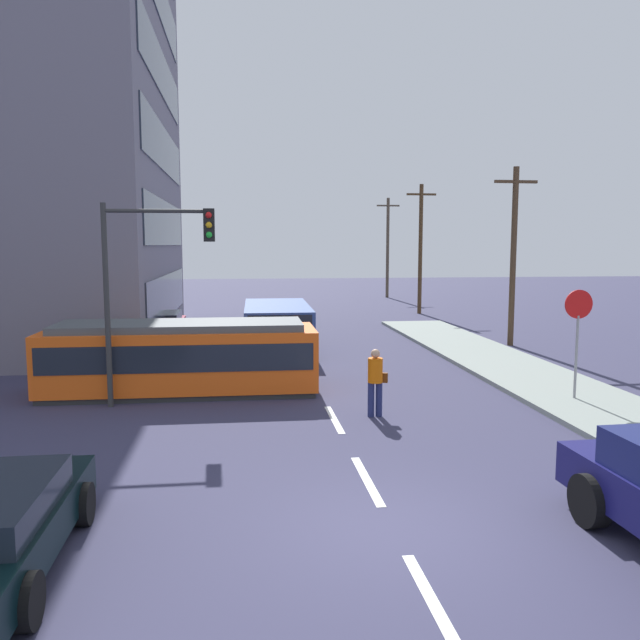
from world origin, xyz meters
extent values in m
plane|color=#34344F|center=(0.00, 10.00, 0.00)|extent=(120.00, 120.00, 0.00)
cube|color=gray|center=(6.80, 6.00, 0.07)|extent=(3.20, 36.00, 0.14)
cube|color=silver|center=(0.00, -2.00, 0.01)|extent=(0.16, 2.40, 0.01)
cube|color=silver|center=(0.00, 2.00, 0.01)|extent=(0.16, 2.40, 0.01)
cube|color=silver|center=(0.00, 6.00, 0.01)|extent=(0.16, 2.40, 0.01)
cube|color=silver|center=(0.00, 15.38, 0.01)|extent=(0.16, 2.40, 0.01)
cube|color=silver|center=(0.00, 21.38, 0.01)|extent=(0.16, 2.40, 0.01)
cube|color=#2D3847|center=(-5.43, 20.35, 1.92)|extent=(0.06, 13.51, 1.92)
cube|color=#2D3847|center=(-5.43, 20.35, 5.12)|extent=(0.06, 13.51, 1.92)
cube|color=#2D3847|center=(-5.43, 20.35, 8.32)|extent=(0.06, 13.51, 1.92)
cube|color=#2D3847|center=(-5.43, 20.35, 11.52)|extent=(0.06, 13.51, 1.92)
cube|color=#F25916|center=(-3.89, 9.38, 0.98)|extent=(7.60, 2.58, 1.66)
cube|color=#2D2D2D|center=(-3.89, 9.38, 0.07)|extent=(7.45, 2.46, 0.15)
cube|color=#4A5054|center=(-3.89, 9.38, 1.91)|extent=(6.84, 2.20, 0.20)
cube|color=#1E232D|center=(-3.89, 9.38, 1.18)|extent=(7.30, 2.62, 0.73)
cube|color=navy|center=(-0.78, 16.17, 1.07)|extent=(2.62, 6.04, 1.53)
cube|color=black|center=(-0.85, 13.22, 1.30)|extent=(2.25, 0.17, 0.92)
cube|color=black|center=(-0.78, 16.17, 1.34)|extent=(2.65, 5.14, 0.61)
cylinder|color=black|center=(-0.83, 14.25, 0.45)|extent=(2.57, 0.95, 0.90)
cylinder|color=black|center=(-0.74, 18.08, 0.45)|extent=(2.57, 0.95, 0.90)
cylinder|color=navy|center=(0.93, 6.16, 0.42)|extent=(0.16, 0.16, 0.85)
cylinder|color=navy|center=(1.13, 6.16, 0.42)|extent=(0.16, 0.16, 0.85)
cylinder|color=#E26108|center=(1.03, 6.16, 1.15)|extent=(0.36, 0.36, 0.60)
sphere|color=tan|center=(1.03, 6.16, 1.56)|extent=(0.22, 0.22, 0.22)
cube|color=#68310C|center=(1.25, 6.21, 0.95)|extent=(0.22, 0.17, 0.24)
cylinder|color=black|center=(2.93, -0.24, 0.40)|extent=(0.30, 0.81, 0.80)
cylinder|color=black|center=(-4.58, 0.76, 0.32)|extent=(0.23, 0.64, 0.64)
cylinder|color=black|center=(-4.55, -1.88, 0.32)|extent=(0.23, 0.64, 0.64)
cube|color=beige|center=(-5.34, 13.38, 0.52)|extent=(1.98, 4.60, 0.55)
cube|color=black|center=(-5.34, 13.23, 0.99)|extent=(1.77, 2.55, 0.40)
cylinder|color=black|center=(-6.31, 14.71, 0.32)|extent=(0.24, 0.65, 0.64)
cylinder|color=black|center=(-4.46, 14.77, 0.32)|extent=(0.24, 0.65, 0.64)
cylinder|color=black|center=(-6.23, 11.98, 0.32)|extent=(0.24, 0.65, 0.64)
cylinder|color=black|center=(-4.38, 12.04, 0.32)|extent=(0.24, 0.65, 0.64)
cube|color=maroon|center=(-5.72, 20.08, 0.52)|extent=(1.76, 4.55, 0.55)
cube|color=black|center=(-5.72, 19.93, 0.99)|extent=(1.61, 2.50, 0.40)
cylinder|color=black|center=(-6.59, 21.45, 0.32)|extent=(0.22, 0.64, 0.64)
cylinder|color=black|center=(-4.84, 21.44, 0.32)|extent=(0.22, 0.64, 0.64)
cylinder|color=black|center=(-6.59, 18.72, 0.32)|extent=(0.22, 0.64, 0.64)
cylinder|color=black|center=(-4.85, 18.72, 0.32)|extent=(0.22, 0.64, 0.64)
cylinder|color=gray|center=(6.58, 6.81, 1.24)|extent=(0.07, 0.07, 2.20)
cylinder|color=red|center=(6.58, 6.81, 2.64)|extent=(0.76, 0.04, 0.76)
cylinder|color=#333333|center=(-5.58, 7.92, 2.62)|extent=(0.14, 0.14, 5.23)
cylinder|color=#333333|center=(-4.28, 7.92, 5.03)|extent=(2.61, 0.10, 0.10)
cube|color=black|center=(-2.97, 7.92, 4.68)|extent=(0.28, 0.24, 0.84)
sphere|color=red|center=(-2.97, 7.79, 4.93)|extent=(0.16, 0.16, 0.16)
sphere|color=gold|center=(-2.97, 7.79, 4.68)|extent=(0.16, 0.16, 0.16)
sphere|color=green|center=(-2.97, 7.79, 4.43)|extent=(0.16, 0.16, 0.16)
cylinder|color=#4B3624|center=(8.97, 16.30, 3.66)|extent=(0.24, 0.24, 7.32)
cube|color=#4B3624|center=(8.97, 16.30, 6.72)|extent=(1.80, 0.12, 0.12)
cylinder|color=#4E361F|center=(8.64, 28.81, 3.89)|extent=(0.24, 0.24, 7.78)
cube|color=#4E361F|center=(8.64, 28.81, 7.18)|extent=(1.80, 0.12, 0.12)
cylinder|color=brown|center=(9.39, 40.66, 3.91)|extent=(0.24, 0.24, 7.82)
cube|color=brown|center=(9.39, 40.66, 7.22)|extent=(1.80, 0.12, 0.12)
camera|label=1|loc=(-2.19, -8.74, 4.19)|focal=35.66mm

